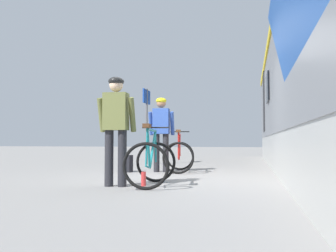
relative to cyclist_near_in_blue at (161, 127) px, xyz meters
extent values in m
plane|color=gray|center=(0.86, -1.37, -1.05)|extent=(80.00, 80.00, 0.00)
cube|color=#2356B2|center=(2.55, -4.63, 0.75)|extent=(0.41, 4.37, 1.67)
cube|color=black|center=(2.54, 2.27, 1.20)|extent=(0.04, 1.10, 0.80)
cube|color=black|center=(2.56, 5.67, 1.20)|extent=(0.03, 1.10, 2.29)
cylinder|color=#232328|center=(-0.11, -0.01, -0.60)|extent=(0.14, 0.14, 0.90)
cylinder|color=#232328|center=(0.11, 0.01, -0.60)|extent=(0.14, 0.14, 0.90)
cube|color=#2D4C9E|center=(0.00, 0.00, 0.15)|extent=(0.40, 0.27, 0.60)
cylinder|color=#2D4C9E|center=(-0.26, 0.02, 0.10)|extent=(0.11, 0.26, 0.56)
cylinder|color=#2D4C9E|center=(0.26, 0.06, 0.10)|extent=(0.11, 0.26, 0.56)
sphere|color=#9E7051|center=(0.00, 0.00, 0.58)|extent=(0.22, 0.22, 0.22)
ellipsoid|color=yellow|center=(0.00, 0.00, 0.64)|extent=(0.27, 0.29, 0.14)
cylinder|color=#232328|center=(-0.15, -2.73, -0.60)|extent=(0.14, 0.14, 0.90)
cylinder|color=#232328|center=(0.07, -2.71, -0.60)|extent=(0.14, 0.14, 0.90)
cube|color=olive|center=(-0.04, -2.72, 0.15)|extent=(0.40, 0.27, 0.60)
cylinder|color=olive|center=(-0.30, -2.70, 0.10)|extent=(0.11, 0.26, 0.56)
cylinder|color=olive|center=(0.22, -2.66, 0.10)|extent=(0.11, 0.26, 0.56)
sphere|color=beige|center=(-0.04, -2.72, 0.58)|extent=(0.22, 0.22, 0.22)
ellipsoid|color=black|center=(-0.04, -2.72, 0.64)|extent=(0.27, 0.29, 0.14)
torus|color=black|center=(0.33, 0.60, -0.70)|extent=(0.71, 0.17, 0.71)
torus|color=black|center=(0.50, -0.40, -0.70)|extent=(0.71, 0.17, 0.71)
cylinder|color=red|center=(0.39, 0.25, -0.45)|extent=(0.15, 0.64, 0.63)
cylinder|color=red|center=(0.41, 0.14, -0.15)|extent=(0.18, 0.85, 0.04)
cylinder|color=red|center=(0.46, -0.17, -0.45)|extent=(0.08, 0.28, 0.62)
cylinder|color=red|center=(0.47, -0.23, -0.73)|extent=(0.09, 0.36, 0.08)
cylinder|color=red|center=(0.49, -0.34, -0.42)|extent=(0.05, 0.15, 0.56)
cylinder|color=red|center=(0.34, 0.58, -0.42)|extent=(0.04, 0.09, 0.55)
cylinder|color=black|center=(0.34, 0.55, -0.09)|extent=(0.48, 0.10, 0.02)
cube|color=#4C2D19|center=(0.48, -0.31, -0.10)|extent=(0.14, 0.25, 0.06)
torus|color=black|center=(0.42, -1.99, -0.70)|extent=(0.71, 0.14, 0.71)
torus|color=black|center=(0.55, -3.00, -0.70)|extent=(0.71, 0.14, 0.71)
cylinder|color=#197A7F|center=(0.47, -2.34, -0.45)|extent=(0.13, 0.64, 0.63)
cylinder|color=#197A7F|center=(0.48, -2.46, -0.15)|extent=(0.15, 0.85, 0.04)
cylinder|color=#197A7F|center=(0.52, -2.76, -0.45)|extent=(0.07, 0.28, 0.62)
cylinder|color=#197A7F|center=(0.53, -2.82, -0.73)|extent=(0.07, 0.36, 0.08)
cylinder|color=#197A7F|center=(0.55, -2.94, -0.42)|extent=(0.04, 0.15, 0.56)
cylinder|color=#197A7F|center=(0.43, -2.01, -0.42)|extent=(0.04, 0.09, 0.55)
cylinder|color=black|center=(0.43, -2.04, -0.09)|extent=(0.48, 0.08, 0.02)
cube|color=#4C2D19|center=(0.54, -2.91, -0.10)|extent=(0.13, 0.25, 0.06)
cube|color=black|center=(-0.80, -0.21, -0.85)|extent=(0.30, 0.22, 0.40)
cylinder|color=red|center=(0.38, -2.55, -0.94)|extent=(0.08, 0.08, 0.23)
cylinder|color=#595B60|center=(-1.16, 2.56, 0.15)|extent=(0.08, 0.08, 2.40)
cube|color=#193F99|center=(-1.16, 2.56, 1.10)|extent=(0.04, 0.70, 0.44)
camera|label=1|loc=(2.07, -7.89, -0.34)|focal=36.80mm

